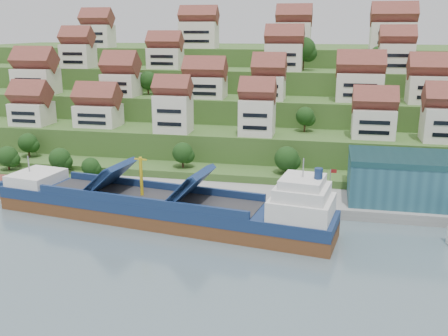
# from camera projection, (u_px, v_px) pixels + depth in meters

# --- Properties ---
(ground) EXTENTS (300.00, 300.00, 0.00)m
(ground) POSITION_uv_depth(u_px,v_px,m) (235.00, 227.00, 98.73)
(ground) COLOR slate
(ground) RESTS_ON ground
(quay) EXTENTS (180.00, 14.00, 2.20)m
(quay) POSITION_uv_depth(u_px,v_px,m) (338.00, 204.00, 108.63)
(quay) COLOR gray
(quay) RESTS_ON ground
(pebble_beach) EXTENTS (45.00, 20.00, 1.00)m
(pebble_beach) POSITION_uv_depth(u_px,v_px,m) (10.00, 188.00, 121.33)
(pebble_beach) COLOR gray
(pebble_beach) RESTS_ON ground
(hillside) EXTENTS (260.00, 128.00, 31.00)m
(hillside) POSITION_uv_depth(u_px,v_px,m) (284.00, 101.00, 193.44)
(hillside) COLOR #2D4C1E
(hillside) RESTS_ON ground
(hillside_village) EXTENTS (156.89, 63.10, 29.15)m
(hillside_village) POSITION_uv_depth(u_px,v_px,m) (282.00, 75.00, 149.02)
(hillside_village) COLOR silver
(hillside_village) RESTS_ON ground
(hillside_trees) EXTENTS (141.51, 62.24, 32.60)m
(hillside_trees) POSITION_uv_depth(u_px,v_px,m) (243.00, 104.00, 139.18)
(hillside_trees) COLOR #1B3F15
(hillside_trees) RESTS_ON ground
(flagpole) EXTENTS (1.28, 0.16, 8.00)m
(flagpole) POSITION_uv_depth(u_px,v_px,m) (330.00, 185.00, 102.72)
(flagpole) COLOR gray
(flagpole) RESTS_ON quay
(cargo_ship) EXTENTS (71.84, 21.55, 15.65)m
(cargo_ship) POSITION_uv_depth(u_px,v_px,m) (167.00, 208.00, 100.13)
(cargo_ship) COLOR brown
(cargo_ship) RESTS_ON ground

